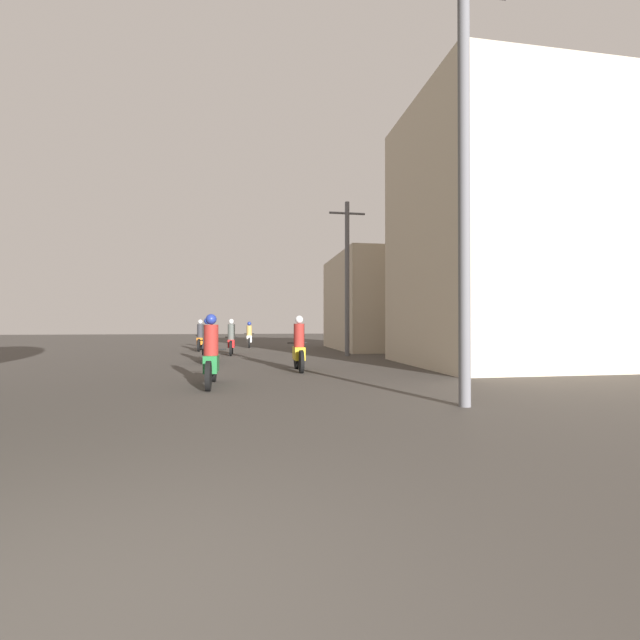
% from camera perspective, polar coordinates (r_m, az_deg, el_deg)
% --- Properties ---
extents(motorcycle_green, '(0.60, 2.12, 1.63)m').
position_cam_1_polar(motorcycle_green, '(9.97, -14.30, -4.86)').
color(motorcycle_green, black).
rests_on(motorcycle_green, ground_plane).
extents(motorcycle_yellow, '(0.60, 1.91, 1.65)m').
position_cam_1_polar(motorcycle_yellow, '(12.83, -2.84, -3.86)').
color(motorcycle_yellow, black).
rests_on(motorcycle_yellow, ground_plane).
extents(motorcycle_black, '(0.60, 2.07, 1.63)m').
position_cam_1_polar(motorcycle_black, '(16.07, -14.78, -3.21)').
color(motorcycle_black, black).
rests_on(motorcycle_black, ground_plane).
extents(motorcycle_red, '(0.60, 2.16, 1.63)m').
position_cam_1_polar(motorcycle_red, '(19.93, -11.73, -2.71)').
color(motorcycle_red, black).
rests_on(motorcycle_red, ground_plane).
extents(motorcycle_orange, '(0.60, 2.13, 1.64)m').
position_cam_1_polar(motorcycle_orange, '(23.33, -15.67, -2.37)').
color(motorcycle_orange, black).
rests_on(motorcycle_orange, ground_plane).
extents(motorcycle_white, '(0.60, 1.97, 1.55)m').
position_cam_1_polar(motorcycle_white, '(26.21, -9.42, -2.24)').
color(motorcycle_white, black).
rests_on(motorcycle_white, ground_plane).
extents(building_right_near, '(5.64, 6.18, 8.88)m').
position_cam_1_polar(building_right_near, '(15.98, 22.11, 10.45)').
color(building_right_near, beige).
rests_on(building_right_near, ground_plane).
extents(building_right_far, '(4.68, 7.60, 5.20)m').
position_cam_1_polar(building_right_far, '(24.26, 7.52, 2.29)').
color(building_right_far, beige).
rests_on(building_right_far, ground_plane).
extents(utility_pole_near, '(1.60, 0.20, 7.60)m').
position_cam_1_polar(utility_pole_near, '(8.08, 18.65, 18.01)').
color(utility_pole_near, slate).
rests_on(utility_pole_near, ground_plane).
extents(utility_pole_far, '(1.60, 0.20, 6.78)m').
position_cam_1_polar(utility_pole_far, '(18.92, 3.64, 5.98)').
color(utility_pole_far, slate).
rests_on(utility_pole_far, ground_plane).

